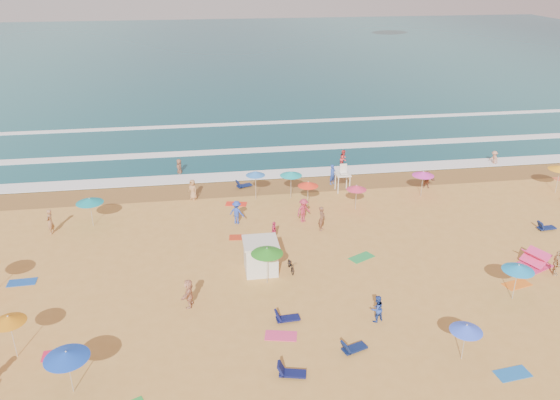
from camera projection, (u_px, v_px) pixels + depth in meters
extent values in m
plane|color=gold|center=(309.00, 255.00, 36.90)|extent=(220.00, 220.00, 0.00)
cube|color=#0C4756|center=(229.00, 54.00, 112.75)|extent=(220.00, 140.00, 0.18)
plane|color=olive|center=(281.00, 185.00, 48.19)|extent=(220.00, 220.00, 0.00)
cube|color=white|center=(277.00, 174.00, 50.41)|extent=(200.00, 2.20, 0.05)
cube|color=white|center=(267.00, 150.00, 56.73)|extent=(200.00, 1.60, 0.05)
cube|color=white|center=(257.00, 123.00, 65.75)|extent=(200.00, 1.20, 0.05)
cube|color=silver|center=(261.00, 257.00, 34.66)|extent=(2.00, 2.00, 2.00)
cube|color=silver|center=(260.00, 242.00, 34.23)|extent=(2.20, 2.20, 0.12)
imported|color=black|center=(291.00, 265.00, 34.89)|extent=(0.62, 1.55, 0.80)
cone|color=#385CFF|center=(466.00, 328.00, 26.63)|extent=(1.60, 1.60, 0.35)
cone|color=#198FD7|center=(518.00, 268.00, 31.32)|extent=(1.82, 1.82, 0.35)
cone|color=#3079DB|center=(255.00, 173.00, 44.51)|extent=(1.58, 1.58, 0.35)
cone|color=#E933B9|center=(423.00, 173.00, 45.08)|extent=(1.81, 1.81, 0.35)
cone|color=#E8335B|center=(357.00, 187.00, 42.80)|extent=(1.59, 1.59, 0.35)
cone|color=orange|center=(8.00, 319.00, 26.62)|extent=(1.65, 1.65, 0.35)
cone|color=#FF351A|center=(308.00, 184.00, 43.03)|extent=(1.63, 1.63, 0.35)
cone|color=teal|center=(89.00, 201.00, 40.10)|extent=(2.00, 2.00, 0.35)
cone|color=blue|center=(66.00, 355.00, 24.44)|extent=(2.04, 2.04, 0.35)
cone|color=#16AEB4|center=(291.00, 173.00, 44.81)|extent=(1.82, 1.82, 0.35)
cone|color=#2A8D20|center=(267.00, 251.00, 32.82)|extent=(1.96, 1.96, 0.35)
cube|color=#0E1347|center=(293.00, 373.00, 26.17)|extent=(1.39, 0.84, 0.34)
cube|color=#0E1348|center=(288.00, 318.00, 30.15)|extent=(1.33, 0.64, 0.34)
cube|color=#0E1C49|center=(355.00, 348.00, 27.85)|extent=(1.41, 0.96, 0.34)
cube|color=#101E52|center=(547.00, 228.00, 40.22)|extent=(1.34, 0.65, 0.34)
cube|color=#0F1B4C|center=(244.00, 185.00, 47.68)|extent=(1.41, 0.99, 0.34)
cube|color=#E71C4A|center=(60.00, 354.00, 27.65)|extent=(1.74, 0.95, 0.03)
cube|color=#1B4FAD|center=(22.00, 282.00, 33.78)|extent=(1.73, 0.93, 0.03)
cube|color=red|center=(236.00, 204.00, 44.49)|extent=(1.84, 1.20, 0.03)
cube|color=#ED3776|center=(281.00, 336.00, 29.01)|extent=(1.85, 1.21, 0.03)
cube|color=red|center=(241.00, 237.00, 39.20)|extent=(1.77, 1.02, 0.03)
cube|color=blue|center=(513.00, 374.00, 26.37)|extent=(1.79, 1.05, 0.03)
cube|color=green|center=(362.00, 257.00, 36.58)|extent=(1.91, 1.54, 0.03)
cube|color=orange|center=(517.00, 284.00, 33.56)|extent=(1.85, 1.24, 0.03)
imported|color=red|center=(343.00, 159.00, 52.52)|extent=(1.09, 1.11, 1.80)
imported|color=#A2714A|center=(50.00, 222.00, 39.41)|extent=(0.61, 0.78, 1.89)
imported|color=#2743B7|center=(237.00, 212.00, 40.92)|extent=(1.36, 1.19, 1.83)
imported|color=#D73563|center=(274.00, 231.00, 38.44)|extent=(0.61, 0.95, 1.50)
imported|color=brown|center=(179.00, 168.00, 50.51)|extent=(0.56, 0.83, 1.67)
imported|color=#9D5E48|center=(427.00, 179.00, 47.42)|extent=(1.44, 1.09, 1.52)
imported|color=tan|center=(494.00, 159.00, 52.69)|extent=(0.83, 1.17, 1.64)
imported|color=tan|center=(193.00, 189.00, 45.08)|extent=(0.98, 0.98, 1.72)
imported|color=#2342A4|center=(377.00, 309.00, 29.91)|extent=(0.95, 0.85, 1.61)
imported|color=#B42D44|center=(304.00, 210.00, 41.19)|extent=(1.39, 1.21, 1.87)
imported|color=tan|center=(189.00, 293.00, 31.18)|extent=(0.92, 1.68, 1.73)
imported|color=tan|center=(557.00, 263.00, 34.27)|extent=(0.70, 1.08, 1.71)
imported|color=#2544AC|center=(333.00, 174.00, 48.07)|extent=(0.79, 0.73, 1.81)
imported|color=brown|center=(322.00, 218.00, 39.91)|extent=(0.71, 0.81, 1.88)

